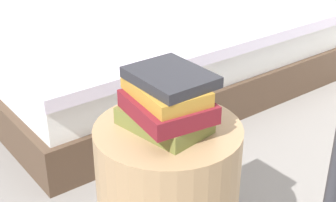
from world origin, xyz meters
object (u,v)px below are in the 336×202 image
at_px(book_ochre, 165,90).
at_px(book_charcoal, 170,77).
at_px(bed, 145,46).
at_px(book_maroon, 168,106).
at_px(book_olive, 164,120).

bearing_deg(book_ochre, book_charcoal, 97.96).
relative_size(bed, book_maroon, 8.28).
height_order(book_olive, book_maroon, book_maroon).
distance_m(book_maroon, book_charcoal, 0.09).
bearing_deg(book_maroon, book_ochre, -179.72).
bearing_deg(book_ochre, book_maroon, -0.31).
distance_m(bed, book_olive, 1.64).
bearing_deg(bed, book_charcoal, -31.93).
xyz_separation_m(bed, book_maroon, (1.33, -0.92, 0.41)).
bearing_deg(book_olive, book_maroon, -10.09).
xyz_separation_m(book_maroon, book_ochre, (-0.01, 0.00, 0.05)).
height_order(bed, book_ochre, book_ochre).
distance_m(book_ochre, book_charcoal, 0.04).
height_order(bed, book_olive, bed).
bearing_deg(bed, book_ochre, -32.45).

